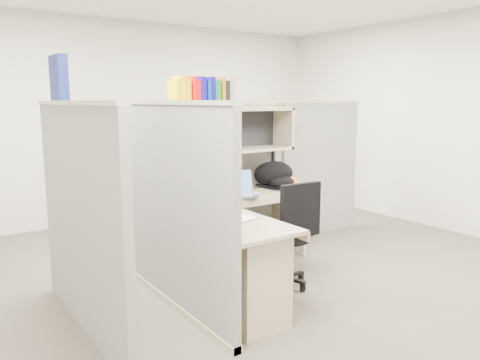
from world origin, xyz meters
TOP-DOWN VIEW (x-y plane):
  - ground at (0.00, 0.00)m, footprint 6.00×6.00m
  - room_shell at (0.00, 0.00)m, footprint 6.00×6.00m
  - cubicle at (-0.37, 0.45)m, footprint 3.79×1.84m
  - desk at (-0.41, -0.29)m, footprint 1.74×1.75m
  - laptop at (-0.03, 0.38)m, footprint 0.44×0.44m
  - backpack at (0.60, 0.56)m, footprint 0.53×0.46m
  - orange_cap at (0.73, 0.53)m, footprint 0.25×0.27m
  - snack_canister at (-0.57, -0.03)m, footprint 0.10×0.10m
  - tissue_box at (-0.73, -0.45)m, footprint 0.16×0.16m
  - mouse at (0.17, 0.35)m, footprint 0.09×0.07m
  - paper_cup at (-0.03, 0.71)m, footprint 0.09×0.09m
  - book_stack at (0.18, 0.77)m, footprint 0.22×0.27m
  - loose_paper at (-0.47, -0.28)m, footprint 0.24×0.29m
  - task_chair at (0.09, -0.22)m, footprint 0.50×0.47m

SIDE VIEW (x-z plane):
  - ground at x=0.00m, z-range 0.00..0.00m
  - task_chair at x=0.09m, z-range -0.14..0.82m
  - desk at x=-0.41m, z-range 0.07..0.80m
  - loose_paper at x=-0.47m, z-range 0.73..0.73m
  - mouse at x=0.17m, z-range 0.73..0.76m
  - snack_canister at x=-0.57m, z-range 0.73..0.83m
  - orange_cap at x=0.73m, z-range 0.73..0.84m
  - book_stack at x=0.18m, z-range 0.73..0.84m
  - paper_cup at x=-0.03m, z-range 0.73..0.84m
  - tissue_box at x=-0.73m, z-range 0.73..0.93m
  - laptop at x=-0.03m, z-range 0.73..0.98m
  - backpack at x=0.60m, z-range 0.73..1.00m
  - cubicle at x=-0.37m, z-range -0.07..1.88m
  - room_shell at x=0.00m, z-range -1.38..4.62m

